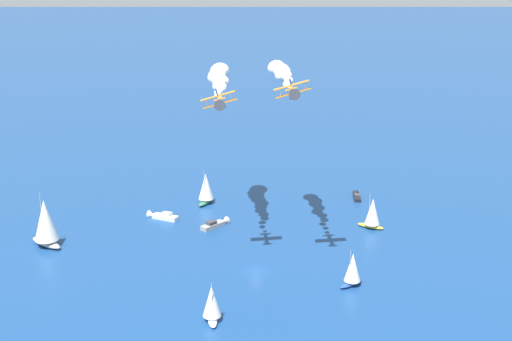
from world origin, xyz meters
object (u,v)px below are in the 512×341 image
sailboat_trailing (372,213)px  sailboat_inshore (212,303)px  wingwalker_wingman (216,91)px  wingwalker_lead (290,80)px  sailboat_ahead (206,188)px  biplane_wingman (219,102)px  biplane_lead (293,91)px  motorboat_far_stbd (357,196)px  motorboat_far_port (161,216)px  sailboat_near_centre (45,223)px  sailboat_mid_cluster (352,269)px  motorboat_offshore (216,224)px

sailboat_trailing → sailboat_inshore: bearing=36.3°
wingwalker_wingman → wingwalker_lead: bearing=157.6°
sailboat_ahead → biplane_wingman: size_ratio=1.28×
biplane_lead → motorboat_far_stbd: bearing=-128.7°
motorboat_far_stbd → sailboat_ahead: (41.58, -6.48, 3.85)m
motorboat_far_stbd → biplane_lead: biplane_lead is taller
motorboat_far_stbd → sailboat_inshore: (52.31, 56.59, 3.11)m
motorboat_far_port → biplane_lead: 58.52m
biplane_lead → motorboat_far_port: bearing=-59.1°
sailboat_trailing → sailboat_ahead: 46.18m
sailboat_trailing → sailboat_ahead: (36.41, -28.41, 0.39)m
motorboat_far_stbd → biplane_lead: bearing=51.3°
motorboat_far_stbd → biplane_wingman: size_ratio=0.94×
biplane_wingman → wingwalker_wingman: wingwalker_wingman is taller
biplane_wingman → biplane_lead: bearing=157.6°
sailboat_near_centre → sailboat_inshore: sailboat_near_centre is taller
sailboat_ahead → sailboat_mid_cluster: size_ratio=1.22×
wingwalker_wingman → sailboat_near_centre: bearing=-30.3°
biplane_lead → wingwalker_wingman: 15.31m
sailboat_inshore → motorboat_offshore: 46.76m
wingwalker_lead → wingwalker_wingman: wingwalker_lead is taller
motorboat_offshore → motorboat_far_port: bearing=-35.1°
sailboat_near_centre → biplane_lead: 66.19m
motorboat_far_stbd → sailboat_ahead: 42.26m
wingwalker_wingman → biplane_lead: bearing=158.0°
motorboat_far_port → wingwalker_lead: 59.64m
sailboat_trailing → sailboat_mid_cluster: size_ratio=1.11×
motorboat_far_stbd → sailboat_mid_cluster: 54.37m
sailboat_mid_cluster → wingwalker_lead: (10.83, -9.66, 37.42)m
sailboat_ahead → wingwalker_lead: wingwalker_lead is taller
motorboat_offshore → wingwalker_lead: wingwalker_lead is taller
biplane_wingman → sailboat_near_centre: bearing=-30.0°
motorboat_offshore → sailboat_ahead: sailboat_ahead is taller
motorboat_offshore → biplane_lead: (-10.16, 29.12, 38.26)m
motorboat_far_stbd → wingwalker_wingman: (46.34, 34.39, 37.95)m
motorboat_far_port → sailboat_mid_cluster: (-33.03, 47.56, 2.94)m
motorboat_far_stbd → sailboat_ahead: sailboat_ahead is taller
sailboat_near_centre → motorboat_offshore: (-40.45, -2.14, -5.20)m
motorboat_far_port → sailboat_inshore: bearing=92.7°
sailboat_mid_cluster → wingwalker_wingman: size_ratio=5.20×
wingwalker_lead → biplane_wingman: bearing=-22.9°
wingwalker_lead → motorboat_offshore: bearing=-71.7°
sailboat_inshore → sailboat_ahead: size_ratio=0.83×
sailboat_ahead → biplane_wingman: biplane_wingman is taller
motorboat_far_port → motorboat_offshore: size_ratio=0.97×
sailboat_near_centre → motorboat_far_port: (-27.84, -11.01, -5.18)m
motorboat_far_stbd → sailboat_inshore: 77.12m
wingwalker_wingman → motorboat_far_port: bearing=-75.1°
motorboat_far_port → wingwalker_wingman: bearing=104.9°
sailboat_inshore → sailboat_near_centre: bearing=-55.0°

